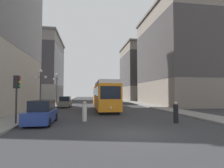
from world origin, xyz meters
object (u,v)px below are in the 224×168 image
Objects in this scene: parked_car_left_near at (65,102)px; lamp_post_left_far at (57,85)px; pedestrian_crossing_far at (176,113)px; traffic_light_near_left at (17,87)px; streetcar at (104,95)px; pedestrian_crossing_near at (85,112)px; transit_bus at (112,95)px; parked_car_left_mid at (42,113)px; lamp_post_left_near at (41,84)px.

parked_car_left_near is 4.89m from lamp_post_left_far.
pedestrian_crossing_far is 0.48× the size of traffic_light_near_left.
streetcar is 8.78× the size of pedestrian_crossing_near.
lamp_post_left_far is (-5.22, 18.78, 3.17)m from pedestrian_crossing_near.
transit_bus reaches higher than pedestrian_crossing_near.
traffic_light_near_left reaches higher than transit_bus.
traffic_light_near_left is at bearing -94.76° from parked_car_left_near.
transit_bus is at bearing 70.05° from parked_car_left_mid.
pedestrian_crossing_near is 7.49m from pedestrian_crossing_far.
lamp_post_left_far reaches higher than parked_car_left_near.
streetcar is 3.16× the size of parked_car_left_near.
parked_car_left_near reaches higher than pedestrian_crossing_near.
lamp_post_left_far is at bearing 55.62° from pedestrian_crossing_far.
parked_car_left_mid is at bearing -89.02° from parked_car_left_near.
streetcar is 2.95× the size of lamp_post_left_near.
parked_car_left_near is at bearing -82.12° from pedestrian_crossing_near.
traffic_light_near_left is at bearing 111.20° from pedestrian_crossing_far.
parked_car_left_mid is 3.38m from pedestrian_crossing_near.
lamp_post_left_far is (-0.22, 19.99, 1.08)m from traffic_light_near_left.
parked_car_left_near is (-6.09, 4.73, -1.26)m from streetcar.
pedestrian_crossing_near is at bearing 10.74° from parked_car_left_mid.
lamp_post_left_far reaches higher than parked_car_left_mid.
streetcar is 14.41m from transit_bus.
parked_car_left_near is at bearing 142.50° from streetcar.
lamp_post_left_near is (-7.99, -4.06, 1.39)m from streetcar.
lamp_post_left_near reaches higher than transit_bus.
traffic_light_near_left is 20.02m from lamp_post_left_far.
streetcar is 11.22m from pedestrian_crossing_near.
pedestrian_crossing_far is 15.42m from lamp_post_left_near.
parked_car_left_near is at bearing -134.53° from transit_bus.
parked_car_left_near is at bearing 77.80° from lamp_post_left_near.
traffic_light_near_left is at bearing -122.54° from streetcar.
parked_car_left_mid is 0.89× the size of lamp_post_left_near.
traffic_light_near_left is (-12.23, 0.73, 2.07)m from pedestrian_crossing_far.
lamp_post_left_near is (-12.45, 8.68, 2.69)m from pedestrian_crossing_far.
pedestrian_crossing_near is at bearing 13.58° from traffic_light_near_left.
parked_car_left_mid reaches higher than pedestrian_crossing_near.
transit_bus is 3.13× the size of traffic_light_near_left.
lamp_post_left_far reaches higher than traffic_light_near_left.
lamp_post_left_near is at bearing -56.43° from pedestrian_crossing_near.
lamp_post_left_near is 12.05m from lamp_post_left_far.
pedestrian_crossing_near is at bearing -74.46° from lamp_post_left_far.
lamp_post_left_far is at bearing 135.38° from streetcar.
parked_car_left_mid reaches higher than pedestrian_crossing_far.
streetcar is 1.34× the size of transit_bus.
parked_car_left_near is 15.88m from pedestrian_crossing_near.
pedestrian_crossing_far is at bearing 160.80° from pedestrian_crossing_near.
lamp_post_left_near reaches higher than pedestrian_crossing_far.
lamp_post_left_near is at bearing -152.70° from streetcar.
parked_car_left_mid is 19.74m from lamp_post_left_far.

